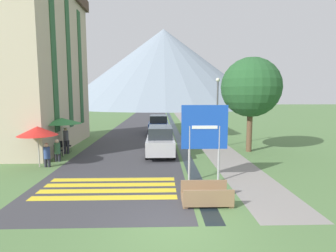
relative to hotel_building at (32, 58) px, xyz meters
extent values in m
plane|color=#517542|center=(9.40, 8.00, -6.37)|extent=(160.00, 160.00, 0.00)
cube|color=#38383D|center=(6.90, 18.00, -6.37)|extent=(6.40, 60.00, 0.01)
cube|color=gray|center=(13.00, 18.00, -6.37)|extent=(2.20, 60.00, 0.01)
cube|color=black|center=(10.60, 18.00, -6.37)|extent=(0.60, 60.00, 0.00)
cube|color=yellow|center=(6.90, -9.79, -6.37)|extent=(5.44, 0.44, 0.01)
cube|color=yellow|center=(6.90, -9.09, -6.37)|extent=(5.44, 0.44, 0.01)
cube|color=yellow|center=(6.90, -8.39, -6.37)|extent=(5.44, 0.44, 0.01)
cube|color=yellow|center=(6.90, -7.69, -6.37)|extent=(5.44, 0.44, 0.01)
cone|color=gray|center=(10.14, 71.62, 6.54)|extent=(68.42, 68.42, 25.83)
cube|color=#BCAD93|center=(0.00, 0.00, -0.44)|extent=(5.04, 9.59, 11.86)
cube|color=#285633|center=(2.54, -2.64, -0.44)|extent=(0.06, 0.70, 8.90)
cube|color=#285633|center=(2.54, 0.00, -0.44)|extent=(0.06, 0.70, 8.90)
cube|color=#285633|center=(2.54, 2.64, -0.44)|extent=(0.06, 0.70, 8.90)
cylinder|color=#9E9EA3|center=(10.25, -8.02, -5.15)|extent=(0.10, 0.10, 2.45)
cylinder|color=#9E9EA3|center=(11.54, -8.02, -5.15)|extent=(0.10, 0.10, 2.45)
cube|color=#1947B7|center=(10.89, -8.04, -3.97)|extent=(2.00, 0.05, 1.89)
cube|color=white|center=(10.89, -8.07, -3.97)|extent=(1.10, 0.02, 0.14)
cube|color=#846647|center=(10.60, -10.33, -6.23)|extent=(1.70, 1.10, 0.12)
cube|color=#846647|center=(10.60, -10.84, -5.95)|extent=(1.70, 0.08, 0.45)
cube|color=#846647|center=(10.60, -9.82, -5.95)|extent=(1.70, 0.08, 0.45)
cube|color=#846647|center=(9.83, -10.33, -6.33)|extent=(0.16, 0.99, 0.08)
cube|color=#846647|center=(11.37, -10.33, -6.33)|extent=(0.16, 0.99, 0.08)
cube|color=#B2B2B7|center=(9.00, -2.65, -5.65)|extent=(1.68, 4.49, 0.84)
cube|color=#23282D|center=(9.00, -2.87, -4.89)|extent=(1.43, 2.47, 0.68)
cylinder|color=black|center=(8.19, -1.25, -6.07)|extent=(0.18, 0.60, 0.60)
cylinder|color=black|center=(9.80, -1.25, -6.07)|extent=(0.18, 0.60, 0.60)
cylinder|color=black|center=(8.19, -4.04, -6.07)|extent=(0.18, 0.60, 0.60)
cylinder|color=black|center=(9.80, -4.04, -6.07)|extent=(0.18, 0.60, 0.60)
cube|color=navy|center=(8.82, 6.55, -5.65)|extent=(1.89, 4.32, 0.84)
cube|color=#23282D|center=(8.82, 6.33, -4.89)|extent=(1.61, 2.38, 0.68)
cylinder|color=black|center=(7.91, 7.89, -6.07)|extent=(0.18, 0.60, 0.60)
cylinder|color=black|center=(9.73, 7.89, -6.07)|extent=(0.18, 0.60, 0.60)
cylinder|color=black|center=(7.91, 5.21, -6.07)|extent=(0.18, 0.60, 0.60)
cylinder|color=black|center=(9.73, 5.21, -6.07)|extent=(0.18, 0.60, 0.60)
cube|color=black|center=(2.67, -2.19, -5.92)|extent=(0.40, 0.40, 0.04)
cube|color=black|center=(2.67, -2.37, -5.72)|extent=(0.40, 0.04, 0.40)
cylinder|color=black|center=(2.50, -2.02, -6.15)|extent=(0.03, 0.03, 0.45)
cylinder|color=black|center=(2.84, -2.02, -6.15)|extent=(0.03, 0.03, 0.45)
cylinder|color=black|center=(2.50, -2.36, -6.15)|extent=(0.03, 0.03, 0.45)
cylinder|color=black|center=(2.84, -2.36, -6.15)|extent=(0.03, 0.03, 0.45)
cube|color=black|center=(2.85, -1.96, -5.92)|extent=(0.40, 0.40, 0.04)
cube|color=black|center=(2.85, -2.14, -5.72)|extent=(0.40, 0.04, 0.40)
cylinder|color=black|center=(2.68, -1.79, -6.15)|extent=(0.03, 0.03, 0.45)
cylinder|color=black|center=(3.02, -1.79, -6.15)|extent=(0.03, 0.03, 0.45)
cylinder|color=black|center=(2.68, -2.13, -6.15)|extent=(0.03, 0.03, 0.45)
cylinder|color=black|center=(3.02, -2.13, -6.15)|extent=(0.03, 0.03, 0.45)
cube|color=black|center=(2.87, -3.50, -5.92)|extent=(0.40, 0.40, 0.04)
cube|color=black|center=(2.87, -3.68, -5.72)|extent=(0.40, 0.04, 0.40)
cylinder|color=black|center=(2.70, -3.33, -6.15)|extent=(0.03, 0.03, 0.45)
cylinder|color=black|center=(3.04, -3.33, -6.15)|extent=(0.03, 0.03, 0.45)
cylinder|color=black|center=(2.70, -3.67, -6.15)|extent=(0.03, 0.03, 0.45)
cylinder|color=black|center=(3.04, -3.67, -6.15)|extent=(0.03, 0.03, 0.45)
cylinder|color=#B7B2A8|center=(2.61, -5.47, -5.36)|extent=(0.06, 0.06, 2.02)
cone|color=red|center=(2.61, -5.47, -4.45)|extent=(2.00, 2.00, 0.48)
cylinder|color=#B7B2A8|center=(2.91, -2.85, -5.23)|extent=(0.06, 0.06, 2.29)
cone|color=#338442|center=(2.91, -2.85, -4.18)|extent=(2.35, 2.35, 0.35)
cylinder|color=#282833|center=(2.95, -5.49, -6.14)|extent=(0.14, 0.14, 0.46)
cylinder|color=#282833|center=(3.13, -5.49, -6.14)|extent=(0.14, 0.14, 0.46)
cylinder|color=navy|center=(3.04, -5.49, -5.61)|extent=(0.32, 0.32, 0.61)
sphere|color=tan|center=(3.04, -5.49, -5.20)|extent=(0.22, 0.22, 0.22)
cylinder|color=#282833|center=(3.04, -4.33, -6.14)|extent=(0.14, 0.14, 0.46)
cylinder|color=#282833|center=(3.22, -4.33, -6.14)|extent=(0.14, 0.14, 0.46)
cylinder|color=#386B47|center=(3.13, -4.33, -5.61)|extent=(0.32, 0.32, 0.61)
sphere|color=beige|center=(3.13, -4.33, -5.20)|extent=(0.22, 0.22, 0.22)
cylinder|color=#282833|center=(2.83, -2.35, -5.93)|extent=(0.14, 0.14, 0.88)
cylinder|color=#282833|center=(3.01, -2.35, -5.93)|extent=(0.14, 0.14, 0.88)
cylinder|color=#4C4C56|center=(2.92, -2.35, -5.18)|extent=(0.32, 0.32, 0.62)
sphere|color=beige|center=(2.92, -2.35, -4.77)|extent=(0.22, 0.22, 0.22)
cylinder|color=#515156|center=(13.05, -0.57, -4.02)|extent=(0.12, 0.12, 4.72)
sphere|color=silver|center=(13.05, -0.57, -1.54)|extent=(0.28, 0.28, 0.28)
cylinder|color=brown|center=(14.94, -1.96, -5.06)|extent=(0.36, 0.36, 2.63)
sphere|color=#235128|center=(14.94, -1.96, -2.09)|extent=(3.90, 3.90, 3.90)
camera|label=1|loc=(9.00, -19.12, -2.61)|focal=28.00mm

